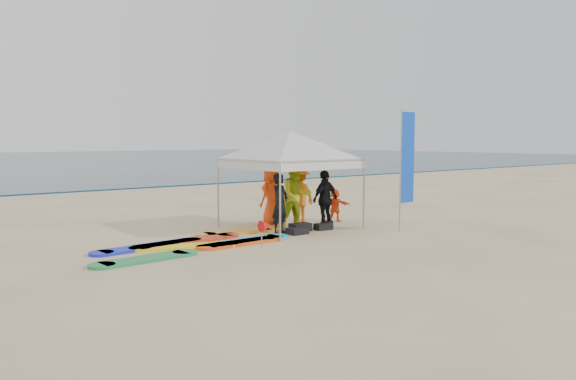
% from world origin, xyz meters
% --- Properties ---
extents(ground, '(120.00, 120.00, 0.00)m').
position_xyz_m(ground, '(0.00, 0.00, 0.00)').
color(ground, beige).
rests_on(ground, ground).
extents(shoreline_foam, '(160.00, 1.20, 0.01)m').
position_xyz_m(shoreline_foam, '(0.00, 18.20, 0.00)').
color(shoreline_foam, silver).
rests_on(shoreline_foam, ground).
extents(person_black_a, '(0.69, 0.58, 1.62)m').
position_xyz_m(person_black_a, '(-0.11, 2.93, 0.81)').
color(person_black_a, black).
rests_on(person_black_a, ground).
extents(person_yellow, '(1.07, 0.92, 1.92)m').
position_xyz_m(person_yellow, '(0.57, 3.10, 0.96)').
color(person_yellow, '#B0BF1B').
rests_on(person_yellow, ground).
extents(person_orange_a, '(1.16, 0.71, 1.74)m').
position_xyz_m(person_orange_a, '(1.25, 3.81, 0.87)').
color(person_orange_a, orange).
rests_on(person_orange_a, ground).
extents(person_black_b, '(1.01, 0.52, 1.65)m').
position_xyz_m(person_black_b, '(1.46, 2.90, 0.82)').
color(person_black_b, black).
rests_on(person_black_b, ground).
extents(person_orange_b, '(0.97, 0.77, 1.73)m').
position_xyz_m(person_orange_b, '(0.75, 4.47, 0.87)').
color(person_orange_b, '#FF4C16').
rests_on(person_orange_b, ground).
extents(person_seated, '(0.71, 0.96, 1.00)m').
position_xyz_m(person_seated, '(2.61, 3.72, 0.50)').
color(person_seated, '#FC5316').
rests_on(person_seated, ground).
extents(canopy_tent, '(4.15, 4.15, 3.13)m').
position_xyz_m(canopy_tent, '(0.70, 3.54, 2.73)').
color(canopy_tent, '#A5A5A8').
rests_on(canopy_tent, ground).
extents(feather_flag, '(0.57, 0.04, 3.36)m').
position_xyz_m(feather_flag, '(3.02, 1.29, 1.97)').
color(feather_flag, '#A5A5A8').
rests_on(feather_flag, ground).
extents(marker_pennant, '(0.28, 0.28, 0.64)m').
position_xyz_m(marker_pennant, '(-1.48, 1.70, 0.49)').
color(marker_pennant, '#A5A5A8').
rests_on(marker_pennant, ground).
extents(gear_pile, '(1.76, 0.72, 0.22)m').
position_xyz_m(gear_pile, '(0.77, 2.80, 0.10)').
color(gear_pile, black).
rests_on(gear_pile, ground).
extents(surfboard_spread, '(5.28, 2.39, 0.07)m').
position_xyz_m(surfboard_spread, '(-2.61, 2.87, 0.03)').
color(surfboard_spread, '#248547').
rests_on(surfboard_spread, ground).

